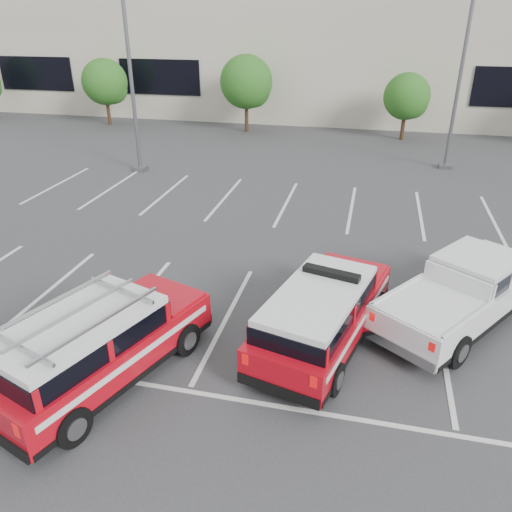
{
  "coord_description": "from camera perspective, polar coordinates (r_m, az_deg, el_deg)",
  "views": [
    {
      "loc": [
        3.28,
        -10.52,
        7.26
      ],
      "look_at": [
        0.4,
        1.74,
        1.05
      ],
      "focal_mm": 35.0,
      "sensor_mm": 36.0,
      "label": 1
    }
  ],
  "objects": [
    {
      "name": "ground",
      "position": [
        13.19,
        -3.44,
        -7.2
      ],
      "size": [
        120.0,
        120.0,
        0.0
      ],
      "primitive_type": "plane",
      "color": "#363639",
      "rests_on": "ground"
    },
    {
      "name": "convention_building",
      "position": [
        42.57,
        9.77,
        22.49
      ],
      "size": [
        60.0,
        16.99,
        13.2
      ],
      "color": "beige",
      "rests_on": "ground"
    },
    {
      "name": "light_pole_mid",
      "position": [
        26.86,
        22.57,
        19.99
      ],
      "size": [
        0.9,
        0.6,
        10.24
      ],
      "color": "#59595E",
      "rests_on": "ground"
    },
    {
      "name": "tree_left",
      "position": [
        37.56,
        -16.72,
        18.36
      ],
      "size": [
        3.07,
        3.07,
        4.42
      ],
      "color": "#3F2B19",
      "rests_on": "ground"
    },
    {
      "name": "light_pole_left",
      "position": [
        25.27,
        -14.29,
        20.8
      ],
      "size": [
        0.9,
        0.6,
        10.24
      ],
      "color": "#59595E",
      "rests_on": "ground"
    },
    {
      "name": "ladder_suv",
      "position": [
        11.27,
        -17.59,
        -10.2
      ],
      "size": [
        3.55,
        5.41,
        1.99
      ],
      "rotation": [
        0.0,
        0.0,
        -0.34
      ],
      "color": "#AC0814",
      "rests_on": "ground"
    },
    {
      "name": "tree_mid_right",
      "position": [
        32.96,
        16.98,
        16.88
      ],
      "size": [
        2.77,
        2.77,
        3.99
      ],
      "color": "#3F2B19",
      "rests_on": "ground"
    },
    {
      "name": "tree_mid_left",
      "position": [
        33.84,
        -0.94,
        19.08
      ],
      "size": [
        3.37,
        3.37,
        4.85
      ],
      "color": "#3F2B19",
      "rests_on": "ground"
    },
    {
      "name": "stall_markings",
      "position": [
        16.99,
        0.82,
        0.98
      ],
      "size": [
        23.0,
        15.0,
        0.01
      ],
      "primitive_type": "cube",
      "color": "silver",
      "rests_on": "ground"
    },
    {
      "name": "white_pickup",
      "position": [
        13.86,
        22.64,
        -4.31
      ],
      "size": [
        4.8,
        5.66,
        1.71
      ],
      "rotation": [
        0.0,
        0.0,
        -0.62
      ],
      "color": "silver",
      "rests_on": "ground"
    },
    {
      "name": "fire_chief_suv",
      "position": [
        12.0,
        7.59,
        -6.98
      ],
      "size": [
        3.07,
        5.4,
        1.79
      ],
      "rotation": [
        0.0,
        0.0,
        -0.25
      ],
      "color": "#AC0814",
      "rests_on": "ground"
    }
  ]
}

